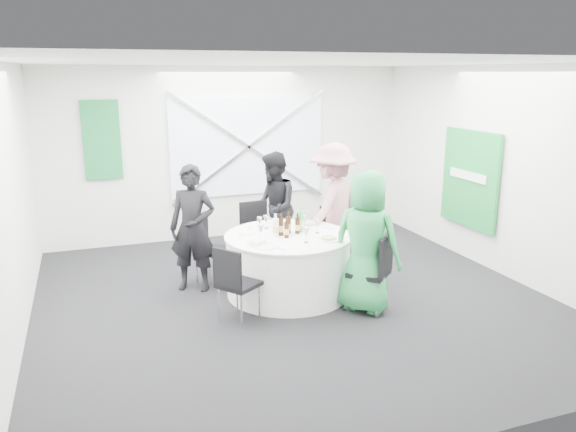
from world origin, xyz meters
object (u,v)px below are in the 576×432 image
object	(u,v)px
chair_back_left	(208,243)
person_woman_pink	(332,208)
person_man_back_left	(193,228)
green_water_bottle	(300,222)
clear_water_bottle	(276,228)
banquet_table	(288,264)
chair_back_right	(328,234)
chair_front_left	(234,279)
chair_back	(257,230)
chair_front_right	(376,267)
person_man_back	(274,208)
person_woman_green	(366,242)

from	to	relation	value
chair_back_left	person_woman_pink	xyz separation A→B (m)	(1.72, -0.09, 0.35)
person_man_back_left	green_water_bottle	bearing A→B (deg)	7.02
person_woman_pink	green_water_bottle	distance (m)	0.87
chair_back_left	person_woman_pink	distance (m)	1.76
green_water_bottle	clear_water_bottle	xyz separation A→B (m)	(-0.36, -0.09, -0.02)
banquet_table	person_man_back_left	size ratio (longest dim) A/B	0.97
chair_back_right	chair_front_left	distance (m)	2.11
chair_back	chair_front_right	size ratio (longest dim) A/B	1.02
chair_front_left	clear_water_bottle	bearing A→B (deg)	-84.19
chair_back_left	person_man_back	bearing A→B (deg)	-24.21
person_woman_pink	green_water_bottle	size ratio (longest dim) A/B	5.42
chair_back_left	chair_back_right	xyz separation A→B (m)	(1.69, -0.04, -0.03)
green_water_bottle	person_woman_pink	bearing A→B (deg)	38.21
chair_back_left	person_man_back	world-z (taller)	person_man_back
person_woman_green	person_woman_pink	bearing A→B (deg)	-49.24
chair_front_left	person_man_back	size ratio (longest dim) A/B	0.54
banquet_table	green_water_bottle	bearing A→B (deg)	23.54
chair_back	person_woman_pink	xyz separation A→B (m)	(0.96, -0.44, 0.34)
clear_water_bottle	chair_back_right	bearing A→B (deg)	33.89
chair_back	clear_water_bottle	bearing A→B (deg)	-98.63
chair_back	chair_front_left	xyz separation A→B (m)	(-0.76, -1.67, -0.04)
person_man_back_left	person_woman_pink	world-z (taller)	person_woman_pink
chair_front_left	person_woman_pink	xyz separation A→B (m)	(1.72, 1.23, 0.38)
banquet_table	person_woman_green	bearing A→B (deg)	-49.33
banquet_table	chair_front_left	bearing A→B (deg)	-144.33
person_woman_green	chair_front_right	bearing A→B (deg)	-167.51
person_woman_green	person_man_back_left	bearing A→B (deg)	12.05
person_man_back_left	chair_back	bearing A→B (deg)	54.74
person_man_back	person_man_back_left	bearing A→B (deg)	-51.68
person_man_back	chair_front_right	bearing A→B (deg)	24.84
chair_back	chair_front_left	world-z (taller)	chair_back
chair_front_right	clear_water_bottle	size ratio (longest dim) A/B	3.27
person_woman_green	clear_water_bottle	world-z (taller)	person_woman_green
person_man_back_left	green_water_bottle	world-z (taller)	person_man_back_left
person_man_back_left	clear_water_bottle	distance (m)	1.06
person_man_back	person_woman_green	size ratio (longest dim) A/B	0.98
banquet_table	clear_water_bottle	xyz separation A→B (m)	(-0.16, -0.00, 0.49)
banquet_table	chair_back_left	size ratio (longest dim) A/B	1.70
person_woman_pink	chair_front_right	bearing A→B (deg)	50.20
chair_back_right	person_man_back	distance (m)	0.88
green_water_bottle	clear_water_bottle	distance (m)	0.37
chair_back_left	clear_water_bottle	xyz separation A→B (m)	(0.69, -0.71, 0.33)
chair_back_right	clear_water_bottle	xyz separation A→B (m)	(-1.00, -0.67, 0.36)
chair_back_right	person_woman_pink	xyz separation A→B (m)	(0.04, -0.05, 0.38)
banquet_table	person_woman_pink	distance (m)	1.19
banquet_table	clear_water_bottle	size ratio (longest dim) A/B	5.57
chair_back_left	chair_front_left	size ratio (longest dim) A/B	1.05
person_woman_pink	green_water_bottle	xyz separation A→B (m)	(-0.68, -0.54, 0.00)
chair_front_left	person_man_back	xyz separation A→B (m)	(1.07, 1.84, 0.30)
clear_water_bottle	chair_front_left	bearing A→B (deg)	-138.52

